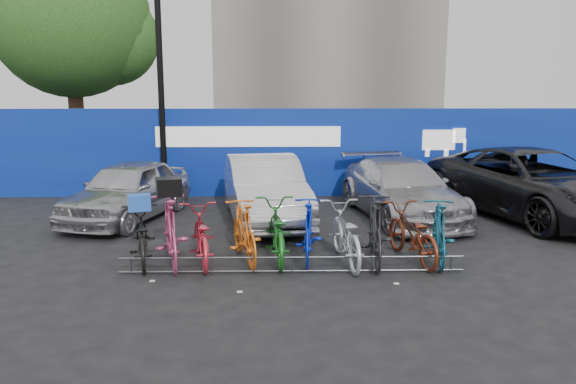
{
  "coord_description": "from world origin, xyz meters",
  "views": [
    {
      "loc": [
        -0.26,
        -9.31,
        3.02
      ],
      "look_at": [
        -0.01,
        2.0,
        0.86
      ],
      "focal_mm": 35.0,
      "sensor_mm": 36.0,
      "label": 1
    }
  ],
  "objects_px": {
    "lamppost": "(160,75)",
    "bike_1": "(170,230)",
    "bike_5": "(309,230)",
    "bike_0": "(141,237)",
    "bike_6": "(345,234)",
    "car_1": "(265,189)",
    "bike_rack": "(292,264)",
    "car_3": "(533,183)",
    "bike_4": "(277,231)",
    "car_2": "(401,189)",
    "tree": "(78,22)",
    "bike_7": "(375,230)",
    "bike_2": "(201,236)",
    "car_0": "(128,190)",
    "bike_9": "(439,232)",
    "bike_3": "(244,232)",
    "bike_8": "(411,234)"
  },
  "relations": [
    {
      "from": "lamppost",
      "to": "bike_1",
      "type": "relative_size",
      "value": 3.07
    },
    {
      "from": "bike_1",
      "to": "bike_5",
      "type": "relative_size",
      "value": 1.11
    },
    {
      "from": "bike_1",
      "to": "bike_5",
      "type": "distance_m",
      "value": 2.37
    },
    {
      "from": "bike_0",
      "to": "bike_6",
      "type": "xyz_separation_m",
      "value": [
        3.49,
        -0.06,
        0.04
      ]
    },
    {
      "from": "lamppost",
      "to": "car_1",
      "type": "relative_size",
      "value": 1.39
    },
    {
      "from": "bike_rack",
      "to": "bike_5",
      "type": "height_order",
      "value": "bike_5"
    },
    {
      "from": "car_3",
      "to": "bike_4",
      "type": "bearing_deg",
      "value": -169.31
    },
    {
      "from": "bike_rack",
      "to": "bike_6",
      "type": "relative_size",
      "value": 2.87
    },
    {
      "from": "car_2",
      "to": "bike_6",
      "type": "xyz_separation_m",
      "value": [
        -1.71,
        -3.4,
        -0.15
      ]
    },
    {
      "from": "tree",
      "to": "bike_6",
      "type": "bearing_deg",
      "value": -52.69
    },
    {
      "from": "lamppost",
      "to": "bike_7",
      "type": "distance_m",
      "value": 7.64
    },
    {
      "from": "car_1",
      "to": "car_3",
      "type": "xyz_separation_m",
      "value": [
        6.21,
        0.3,
        0.06
      ]
    },
    {
      "from": "bike_4",
      "to": "bike_6",
      "type": "height_order",
      "value": "bike_4"
    },
    {
      "from": "bike_1",
      "to": "bike_2",
      "type": "xyz_separation_m",
      "value": [
        0.5,
        0.07,
        -0.11
      ]
    },
    {
      "from": "bike_1",
      "to": "bike_2",
      "type": "distance_m",
      "value": 0.52
    },
    {
      "from": "car_0",
      "to": "car_1",
      "type": "distance_m",
      "value": 3.12
    },
    {
      "from": "bike_rack",
      "to": "car_3",
      "type": "xyz_separation_m",
      "value": [
        5.7,
        3.96,
        0.62
      ]
    },
    {
      "from": "car_1",
      "to": "bike_4",
      "type": "relative_size",
      "value": 2.23
    },
    {
      "from": "car_2",
      "to": "bike_7",
      "type": "xyz_separation_m",
      "value": [
        -1.19,
        -3.38,
        -0.08
      ]
    },
    {
      "from": "lamppost",
      "to": "bike_rack",
      "type": "xyz_separation_m",
      "value": [
        3.2,
        -6.0,
        -3.11
      ]
    },
    {
      "from": "tree",
      "to": "bike_rack",
      "type": "height_order",
      "value": "tree"
    },
    {
      "from": "car_0",
      "to": "car_3",
      "type": "distance_m",
      "value": 9.32
    },
    {
      "from": "tree",
      "to": "bike_9",
      "type": "xyz_separation_m",
      "value": [
        9.33,
        -10.08,
        -4.53
      ]
    },
    {
      "from": "bike_4",
      "to": "bike_9",
      "type": "distance_m",
      "value": 2.81
    },
    {
      "from": "bike_3",
      "to": "bike_6",
      "type": "relative_size",
      "value": 0.92
    },
    {
      "from": "bike_5",
      "to": "bike_9",
      "type": "xyz_separation_m",
      "value": [
        2.24,
        -0.18,
        0.0
      ]
    },
    {
      "from": "bike_rack",
      "to": "bike_7",
      "type": "distance_m",
      "value": 1.61
    },
    {
      "from": "bike_3",
      "to": "bike_4",
      "type": "relative_size",
      "value": 0.91
    },
    {
      "from": "bike_2",
      "to": "bike_4",
      "type": "bearing_deg",
      "value": 174.43
    },
    {
      "from": "car_1",
      "to": "bike_8",
      "type": "bearing_deg",
      "value": -58.1
    },
    {
      "from": "lamppost",
      "to": "bike_4",
      "type": "relative_size",
      "value": 3.09
    },
    {
      "from": "car_2",
      "to": "bike_7",
      "type": "distance_m",
      "value": 3.59
    },
    {
      "from": "car_1",
      "to": "bike_1",
      "type": "xyz_separation_m",
      "value": [
        -1.54,
        -3.09,
        -0.13
      ]
    },
    {
      "from": "lamppost",
      "to": "bike_1",
      "type": "height_order",
      "value": "lamppost"
    },
    {
      "from": "bike_rack",
      "to": "car_3",
      "type": "relative_size",
      "value": 0.99
    },
    {
      "from": "car_1",
      "to": "bike_4",
      "type": "xyz_separation_m",
      "value": [
        0.26,
        -2.88,
        -0.21
      ]
    },
    {
      "from": "bike_5",
      "to": "bike_6",
      "type": "xyz_separation_m",
      "value": [
        0.61,
        -0.21,
        -0.03
      ]
    },
    {
      "from": "bike_rack",
      "to": "car_1",
      "type": "relative_size",
      "value": 1.27
    },
    {
      "from": "bike_rack",
      "to": "bike_1",
      "type": "height_order",
      "value": "bike_1"
    },
    {
      "from": "bike_6",
      "to": "tree",
      "type": "bearing_deg",
      "value": -58.94
    },
    {
      "from": "bike_rack",
      "to": "bike_9",
      "type": "relative_size",
      "value": 3.13
    },
    {
      "from": "lamppost",
      "to": "bike_7",
      "type": "relative_size",
      "value": 3.15
    },
    {
      "from": "bike_8",
      "to": "car_3",
      "type": "bearing_deg",
      "value": -150.16
    },
    {
      "from": "bike_2",
      "to": "car_0",
      "type": "bearing_deg",
      "value": -69.23
    },
    {
      "from": "bike_7",
      "to": "bike_9",
      "type": "bearing_deg",
      "value": -174.35
    },
    {
      "from": "bike_3",
      "to": "bike_8",
      "type": "bearing_deg",
      "value": 164.75
    },
    {
      "from": "bike_1",
      "to": "bike_0",
      "type": "bearing_deg",
      "value": -20.8
    },
    {
      "from": "car_3",
      "to": "bike_6",
      "type": "xyz_separation_m",
      "value": [
        -4.77,
        -3.4,
        -0.28
      ]
    },
    {
      "from": "car_2",
      "to": "bike_0",
      "type": "bearing_deg",
      "value": -156.7
    },
    {
      "from": "bike_rack",
      "to": "bike_5",
      "type": "relative_size",
      "value": 3.13
    }
  ]
}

